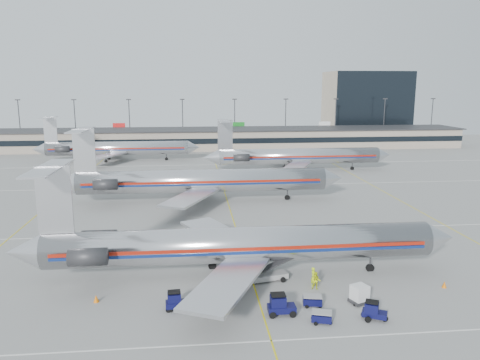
{
  "coord_description": "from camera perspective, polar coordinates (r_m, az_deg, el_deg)",
  "views": [
    {
      "loc": [
        -5.84,
        -50.98,
        19.61
      ],
      "look_at": [
        1.8,
        23.55,
        4.5
      ],
      "focal_mm": 35.0,
      "sensor_mm": 36.0,
      "label": 1
    }
  ],
  "objects": [
    {
      "name": "tug_right",
      "position": [
        42.9,
        15.93,
        -15.13
      ],
      "size": [
        2.3,
        1.86,
        1.67
      ],
      "rotation": [
        0.0,
        0.0,
        -0.48
      ],
      "color": "#090A36",
      "rests_on": "ground"
    },
    {
      "name": "ground",
      "position": [
        54.93,
        0.65,
        -9.51
      ],
      "size": [
        260.0,
        260.0,
        0.0
      ],
      "primitive_type": "plane",
      "color": "gray",
      "rests_on": "ground"
    },
    {
      "name": "jet_back_row",
      "position": [
        128.27,
        -15.06,
        3.77
      ],
      "size": [
        43.44,
        26.72,
        11.88
      ],
      "color": "silver",
      "rests_on": "ground"
    },
    {
      "name": "tug_left",
      "position": [
        43.35,
        -7.79,
        -14.44
      ],
      "size": [
        2.21,
        1.23,
        1.74
      ],
      "rotation": [
        0.0,
        0.0,
        0.08
      ],
      "color": "#090A36",
      "rests_on": "ground"
    },
    {
      "name": "uld_container",
      "position": [
        45.42,
        14.37,
        -13.34
      ],
      "size": [
        2.03,
        1.88,
        1.73
      ],
      "rotation": [
        0.0,
        0.0,
        0.38
      ],
      "color": "#2D2D30",
      "rests_on": "ground"
    },
    {
      "name": "jet_second_row",
      "position": [
        80.1,
        -5.27,
        -0.08
      ],
      "size": [
        49.18,
        28.96,
        12.87
      ],
      "color": "silver",
      "rests_on": "ground"
    },
    {
      "name": "belt_loader",
      "position": [
        48.91,
        3.62,
        -11.43
      ],
      "size": [
        4.72,
        2.26,
        2.42
      ],
      "rotation": [
        0.0,
        0.0,
        0.23
      ],
      "color": "gray",
      "rests_on": "ground"
    },
    {
      "name": "ramp_worker_far",
      "position": [
        47.31,
        9.25,
        -12.05
      ],
      "size": [
        1.05,
        0.93,
        1.8
      ],
      "primitive_type": "imported",
      "rotation": [
        0.0,
        0.0,
        -0.34
      ],
      "color": "#CBDD14",
      "rests_on": "ground"
    },
    {
      "name": "jet_foreground",
      "position": [
        48.72,
        -0.93,
        -7.87
      ],
      "size": [
        46.51,
        27.39,
        12.17
      ],
      "color": "silver",
      "rests_on": "ground"
    },
    {
      "name": "apron_markings",
      "position": [
        64.32,
        -0.36,
        -6.34
      ],
      "size": [
        160.0,
        0.15,
        0.02
      ],
      "primitive_type": "cube",
      "color": "silver",
      "rests_on": "ground"
    },
    {
      "name": "distant_building",
      "position": [
        191.54,
        15.08,
        8.89
      ],
      "size": [
        30.0,
        20.0,
        25.0
      ],
      "primitive_type": "cube",
      "color": "tan",
      "rests_on": "ground"
    },
    {
      "name": "tug_center",
      "position": [
        42.16,
        4.9,
        -14.99
      ],
      "size": [
        2.43,
        1.3,
        1.97
      ],
      "rotation": [
        0.0,
        0.0,
        0.0
      ],
      "color": "#090A36",
      "rests_on": "ground"
    },
    {
      "name": "cone_right",
      "position": [
        51.53,
        23.65,
        -11.6
      ],
      "size": [
        0.57,
        0.57,
        0.63
      ],
      "primitive_type": "cone",
      "rotation": [
        0.0,
        0.0,
        0.29
      ],
      "color": "orange",
      "rests_on": "ground"
    },
    {
      "name": "cart_inner",
      "position": [
        41.63,
        9.92,
        -16.1
      ],
      "size": [
        1.94,
        1.59,
        0.95
      ],
      "rotation": [
        0.0,
        0.0,
        -0.3
      ],
      "color": "#090A36",
      "rests_on": "ground"
    },
    {
      "name": "cone_left",
      "position": [
        46.45,
        -17.13,
        -13.64
      ],
      "size": [
        0.62,
        0.62,
        0.68
      ],
      "primitive_type": "cone",
      "rotation": [
        0.0,
        0.0,
        0.27
      ],
      "color": "orange",
      "rests_on": "ground"
    },
    {
      "name": "cart_outer",
      "position": [
        44.28,
        8.81,
        -14.3
      ],
      "size": [
        1.86,
        1.44,
        0.96
      ],
      "rotation": [
        0.0,
        0.0,
        -0.18
      ],
      "color": "#090A36",
      "rests_on": "ground"
    },
    {
      "name": "jet_third_row",
      "position": [
        110.09,
        6.75,
        2.92
      ],
      "size": [
        44.42,
        27.33,
        12.15
      ],
      "color": "silver",
      "rests_on": "ground"
    },
    {
      "name": "terminal",
      "position": [
        149.97,
        -3.6,
        5.08
      ],
      "size": [
        162.0,
        17.0,
        6.25
      ],
      "color": "gray",
      "rests_on": "ground"
    },
    {
      "name": "ramp_worker_near",
      "position": [
        48.08,
        8.95,
        -11.56
      ],
      "size": [
        0.81,
        0.83,
        1.93
      ],
      "primitive_type": "imported",
      "rotation": [
        0.0,
        0.0,
        0.83
      ],
      "color": "#BCE315",
      "rests_on": "ground"
    },
    {
      "name": "light_mast_row",
      "position": [
        163.46,
        -3.82,
        7.51
      ],
      "size": [
        163.6,
        0.4,
        15.28
      ],
      "color": "#38383D",
      "rests_on": "ground"
    }
  ]
}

